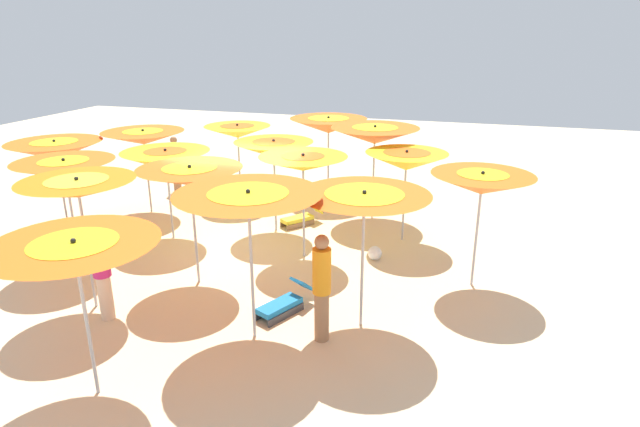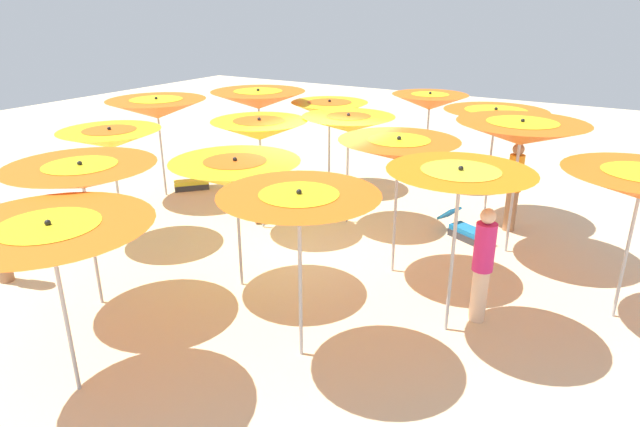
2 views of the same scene
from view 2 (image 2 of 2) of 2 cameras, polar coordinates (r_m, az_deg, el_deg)
The scene contains 22 objects.
ground at distance 10.85m, azimuth 0.10°, elevation -3.32°, with size 38.90×38.90×0.04m, color beige.
beach_umbrella_0 at distance 14.50m, azimuth 11.28°, elevation 11.27°, with size 1.92×1.92×2.34m.
beach_umbrella_1 at distance 13.85m, azimuth 0.98°, elevation 10.66°, with size 1.91×1.91×2.22m.
beach_umbrella_2 at distance 13.74m, azimuth -6.40°, elevation 11.63°, with size 2.30×2.30×2.51m.
beach_umbrella_3 at distance 13.62m, azimuth -16.51°, elevation 10.38°, with size 2.29×2.29×2.41m.
beach_umbrella_4 at distance 12.19m, azimuth 17.67°, elevation 9.47°, with size 2.15×2.15×2.43m.
beach_umbrella_5 at distance 11.36m, azimuth 2.95°, elevation 9.26°, with size 1.90×1.90×2.36m.
beach_umbrella_6 at distance 11.10m, azimuth -6.28°, elevation 8.60°, with size 1.93×1.93×2.34m.
beach_umbrella_7 at distance 11.21m, azimuth -20.87°, elevation 7.24°, with size 1.90×1.90×2.28m.
beach_umbrella_8 at distance 10.44m, azimuth 20.10°, elevation 7.82°, with size 2.29×2.29×2.55m.
beach_umbrella_9 at distance 9.14m, azimuth 8.12°, elevation 6.55°, with size 1.99×1.99×2.43m.
beach_umbrella_10 at distance 8.73m, azimuth -8.72°, elevation 4.06°, with size 2.05×2.05×2.22m.
beach_umbrella_11 at distance 8.73m, azimuth -23.43°, elevation 3.54°, with size 2.16×2.16×2.32m.
beach_umbrella_13 at distance 7.45m, azimuth 14.26°, elevation 3.24°, with size 1.95×1.95×2.47m.
beach_umbrella_14 at distance 6.71m, azimuth -2.17°, elevation 0.63°, with size 2.01×2.01×2.35m.
beach_umbrella_15 at distance 6.78m, azimuth -26.04°, elevation -2.72°, with size 2.28×2.28×2.24m.
lounger_0 at distance 11.43m, azimuth 14.94°, elevation -1.58°, with size 1.24×0.84×0.54m.
lounger_1 at distance 12.30m, azimuth -6.45°, elevation 0.68°, with size 1.11×0.98×0.60m.
lounger_2 at distance 14.35m, azimuth -12.76°, elevation 3.25°, with size 1.07×1.14×0.54m.
beachgoer_1 at distance 11.86m, azimuth 19.42°, elevation 2.77°, with size 0.30×0.30×1.85m.
beachgoer_2 at distance 8.32m, azimuth 16.49°, elevation -4.95°, with size 0.30×0.30×1.78m.
beach_ball at distance 13.34m, azimuth 5.00°, elevation 2.16°, with size 0.31×0.31×0.31m, color white.
Camera 2 is at (-5.09, 8.47, 4.46)m, focal length 30.92 mm.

